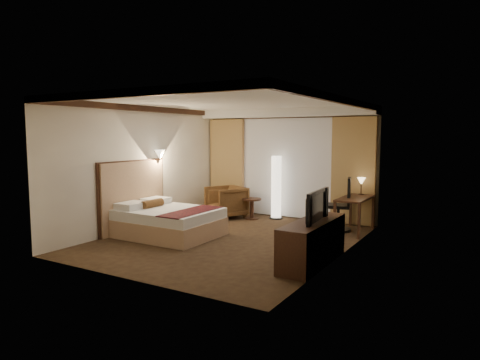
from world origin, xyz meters
The scene contains 21 objects.
floor centered at (0.00, 0.00, 0.00)m, with size 4.50×5.50×0.01m, color #311E13.
ceiling centered at (0.00, 0.00, 2.70)m, with size 4.50×5.50×0.01m, color white.
back_wall centered at (0.00, 2.75, 1.35)m, with size 4.50×0.02×2.70m, color beige.
left_wall centered at (-2.25, 0.00, 1.35)m, with size 0.02×5.50×2.70m, color beige.
right_wall centered at (2.25, 0.00, 1.35)m, with size 0.02×5.50×2.70m, color beige.
crown_molding centered at (0.00, 0.00, 2.64)m, with size 4.50×5.50×0.12m, color black, non-canonical shape.
soffit centered at (0.00, 2.50, 2.60)m, with size 4.50×0.50×0.20m, color white.
curtain_sheer centered at (0.00, 2.67, 1.25)m, with size 2.48×0.04×2.45m, color silver.
curtain_left_drape centered at (-1.70, 2.61, 1.25)m, with size 1.00×0.14×2.45m, color #A08849.
curtain_right_drape centered at (1.70, 2.61, 1.25)m, with size 1.00×0.14×2.45m, color #A08849.
wall_sconce centered at (-2.09, 0.36, 1.62)m, with size 0.24×0.24×0.24m, color white, non-canonical shape.
bed centered at (-1.22, -0.39, 0.28)m, with size 1.93×1.51×0.57m, color white, non-canonical shape.
headboard centered at (-2.20, -0.39, 0.75)m, with size 0.12×1.81×1.50m, color tan, non-canonical shape.
armchair centered at (-1.28, 1.89, 0.43)m, with size 0.84×0.79×0.87m, color #4A3016.
side_table centered at (-0.62, 2.03, 0.26)m, with size 0.47×0.47×0.51m, color black, non-canonical shape.
floor_lamp centered at (-0.13, 2.38, 0.78)m, with size 0.33×0.33×1.57m, color white, non-canonical shape.
desk centered at (1.95, 1.90, 0.38)m, with size 0.55×1.24×0.75m, color black, non-canonical shape.
desk_lamp centered at (1.95, 2.37, 0.92)m, with size 0.18×0.18×0.34m, color #FFD899, non-canonical shape.
office_chair centered at (1.61, 1.85, 0.58)m, with size 0.56×0.56×1.17m, color black, non-canonical shape.
dresser centered at (2.00, -0.69, 0.35)m, with size 0.50×1.80×0.70m, color black, non-canonical shape.
television centered at (1.97, -0.69, 1.00)m, with size 1.04×0.60×0.14m, color black.
Camera 1 is at (4.41, -7.06, 2.06)m, focal length 32.00 mm.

